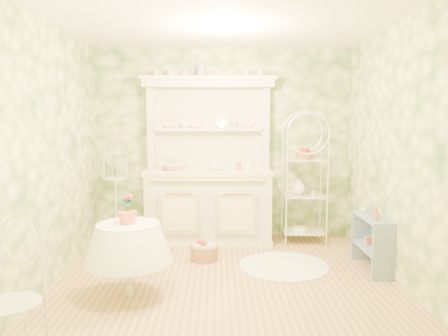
{
  "coord_description": "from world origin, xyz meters",
  "views": [
    {
      "loc": [
        -0.08,
        -4.44,
        1.71
      ],
      "look_at": [
        0.0,
        0.5,
        1.15
      ],
      "focal_mm": 35.0,
      "sensor_mm": 36.0,
      "label": 1
    }
  ],
  "objects_px": {
    "side_shelf": "(372,245)",
    "floor_basket": "(204,252)",
    "round_table": "(129,265)",
    "birdcage_stand": "(116,193)",
    "cafe_chair": "(11,302)",
    "bakers_rack": "(304,175)",
    "kitchen_dresser": "(208,160)"
  },
  "relations": [
    {
      "from": "kitchen_dresser",
      "to": "birdcage_stand",
      "type": "distance_m",
      "value": 1.33
    },
    {
      "from": "kitchen_dresser",
      "to": "side_shelf",
      "type": "xyz_separation_m",
      "value": [
        1.88,
        -1.17,
        -0.86
      ]
    },
    {
      "from": "side_shelf",
      "to": "cafe_chair",
      "type": "relative_size",
      "value": 0.71
    },
    {
      "from": "side_shelf",
      "to": "round_table",
      "type": "relative_size",
      "value": 1.07
    },
    {
      "from": "bakers_rack",
      "to": "floor_basket",
      "type": "relative_size",
      "value": 6.26
    },
    {
      "from": "bakers_rack",
      "to": "side_shelf",
      "type": "distance_m",
      "value": 1.43
    },
    {
      "from": "kitchen_dresser",
      "to": "bakers_rack",
      "type": "bearing_deg",
      "value": -1.42
    },
    {
      "from": "side_shelf",
      "to": "round_table",
      "type": "height_order",
      "value": "round_table"
    },
    {
      "from": "kitchen_dresser",
      "to": "round_table",
      "type": "distance_m",
      "value": 2.18
    },
    {
      "from": "cafe_chair",
      "to": "floor_basket",
      "type": "height_order",
      "value": "cafe_chair"
    },
    {
      "from": "birdcage_stand",
      "to": "kitchen_dresser",
      "type": "bearing_deg",
      "value": 5.25
    },
    {
      "from": "side_shelf",
      "to": "floor_basket",
      "type": "relative_size",
      "value": 2.19
    },
    {
      "from": "floor_basket",
      "to": "round_table",
      "type": "bearing_deg",
      "value": -123.14
    },
    {
      "from": "side_shelf",
      "to": "round_table",
      "type": "bearing_deg",
      "value": -170.97
    },
    {
      "from": "cafe_chair",
      "to": "birdcage_stand",
      "type": "bearing_deg",
      "value": 113.6
    },
    {
      "from": "side_shelf",
      "to": "birdcage_stand",
      "type": "xyz_separation_m",
      "value": [
        -3.13,
        1.06,
        0.43
      ]
    },
    {
      "from": "birdcage_stand",
      "to": "cafe_chair",
      "type": "bearing_deg",
      "value": -90.67
    },
    {
      "from": "side_shelf",
      "to": "round_table",
      "type": "xyz_separation_m",
      "value": [
        -2.61,
        -0.71,
        0.03
      ]
    },
    {
      "from": "birdcage_stand",
      "to": "floor_basket",
      "type": "xyz_separation_m",
      "value": [
        1.22,
        -0.7,
        -0.62
      ]
    },
    {
      "from": "side_shelf",
      "to": "bakers_rack",
      "type": "bearing_deg",
      "value": 109.97
    },
    {
      "from": "side_shelf",
      "to": "floor_basket",
      "type": "distance_m",
      "value": 1.96
    },
    {
      "from": "kitchen_dresser",
      "to": "birdcage_stand",
      "type": "height_order",
      "value": "kitchen_dresser"
    },
    {
      "from": "kitchen_dresser",
      "to": "side_shelf",
      "type": "height_order",
      "value": "kitchen_dresser"
    },
    {
      "from": "birdcage_stand",
      "to": "floor_basket",
      "type": "relative_size",
      "value": 4.77
    },
    {
      "from": "cafe_chair",
      "to": "round_table",
      "type": "bearing_deg",
      "value": 89.38
    },
    {
      "from": "kitchen_dresser",
      "to": "floor_basket",
      "type": "distance_m",
      "value": 1.33
    },
    {
      "from": "bakers_rack",
      "to": "cafe_chair",
      "type": "height_order",
      "value": "bakers_rack"
    },
    {
      "from": "side_shelf",
      "to": "birdcage_stand",
      "type": "bearing_deg",
      "value": 155.25
    },
    {
      "from": "birdcage_stand",
      "to": "floor_basket",
      "type": "height_order",
      "value": "birdcage_stand"
    },
    {
      "from": "cafe_chair",
      "to": "birdcage_stand",
      "type": "height_order",
      "value": "birdcage_stand"
    },
    {
      "from": "kitchen_dresser",
      "to": "round_table",
      "type": "height_order",
      "value": "kitchen_dresser"
    },
    {
      "from": "kitchen_dresser",
      "to": "birdcage_stand",
      "type": "relative_size",
      "value": 1.6
    }
  ]
}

